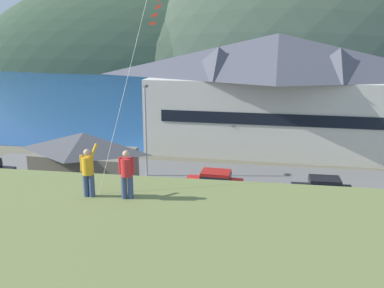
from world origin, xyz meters
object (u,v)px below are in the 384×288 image
object	(u,v)px
storage_shed_near_lot	(85,162)
storage_shed_waterside	(230,130)
person_companion	(127,173)
harbor_lodge	(276,90)
parked_car_mid_row_near	(323,189)
parked_car_front_row_silver	(59,209)
wharf_dock	(195,119)
person_kite_flyer	(88,171)
parked_car_mid_row_center	(332,231)
parked_car_front_row_red	(214,182)
moored_boat_wharfside	(171,114)
parking_light_pole	(146,125)
parked_car_front_row_end	(130,218)
parked_car_lone_by_shed	(244,215)

from	to	relation	value
storage_shed_near_lot	storage_shed_waterside	xyz separation A→B (m)	(9.78, 13.17, -0.08)
person_companion	harbor_lodge	bearing A→B (deg)	78.97
parked_car_mid_row_near	parked_car_front_row_silver	world-z (taller)	same
wharf_dock	person_companion	size ratio (longest dim) A/B	8.16
parked_car_mid_row_near	person_kite_flyer	bearing A→B (deg)	-122.85
storage_shed_near_lot	parked_car_mid_row_center	size ratio (longest dim) A/B	1.79
parked_car_front_row_silver	parked_car_front_row_red	distance (m)	11.23
person_companion	storage_shed_near_lot	bearing A→B (deg)	118.22
parked_car_mid_row_center	storage_shed_near_lot	bearing A→B (deg)	160.39
harbor_lodge	person_kite_flyer	xyz separation A→B (m)	(-7.34, -30.51, 0.88)
moored_boat_wharfside	person_companion	bearing A→B (deg)	-79.94
storage_shed_near_lot	moored_boat_wharfside	world-z (taller)	storage_shed_near_lot
storage_shed_near_lot	person_companion	world-z (taller)	person_companion
wharf_dock	person_kite_flyer	world-z (taller)	person_kite_flyer
harbor_lodge	wharf_dock	world-z (taller)	harbor_lodge
harbor_lodge	parked_car_mid_row_center	size ratio (longest dim) A/B	6.26
storage_shed_waterside	parking_light_pole	bearing A→B (deg)	-126.35
parked_car_mid_row_center	parked_car_mid_row_near	bearing A→B (deg)	87.01
wharf_dock	person_kite_flyer	size ratio (longest dim) A/B	7.65
storage_shed_waterside	parking_light_pole	world-z (taller)	parking_light_pole
parking_light_pole	wharf_dock	bearing A→B (deg)	88.90
parked_car_mid_row_near	parked_car_front_row_end	size ratio (longest dim) A/B	0.98
wharf_dock	storage_shed_waterside	bearing A→B (deg)	-68.49
harbor_lodge	parking_light_pole	distance (m)	15.12
person_companion	person_kite_flyer	bearing A→B (deg)	-178.75
parked_car_front_row_red	person_companion	bearing A→B (deg)	-94.57
wharf_dock	parked_car_front_row_end	bearing A→B (deg)	-87.69
moored_boat_wharfside	parking_light_pole	world-z (taller)	parking_light_pole
parked_car_front_row_end	person_kite_flyer	world-z (taller)	person_kite_flyer
moored_boat_wharfside	parked_car_front_row_end	distance (m)	35.62
wharf_dock	parked_car_front_row_silver	size ratio (longest dim) A/B	3.27
harbor_lodge	parking_light_pole	bearing A→B (deg)	-135.69
storage_shed_near_lot	parked_car_lone_by_shed	distance (m)	12.95
parked_car_lone_by_shed	parked_car_front_row_silver	size ratio (longest dim) A/B	0.99
parked_car_front_row_silver	parking_light_pole	distance (m)	11.04
storage_shed_waterside	parked_car_mid_row_near	world-z (taller)	storage_shed_waterside
moored_boat_wharfside	parking_light_pole	distance (m)	25.03
moored_boat_wharfside	storage_shed_waterside	bearing A→B (deg)	-59.46
storage_shed_waterside	person_kite_flyer	world-z (taller)	person_kite_flyer
parked_car_front_row_red	moored_boat_wharfside	bearing A→B (deg)	108.16
parked_car_mid_row_center	person_kite_flyer	size ratio (longest dim) A/B	2.33
parked_car_mid_row_center	parking_light_pole	world-z (taller)	parking_light_pole
parked_car_front_row_red	parked_car_front_row_end	xyz separation A→B (m)	(-4.28, -7.18, 0.00)
moored_boat_wharfside	parked_car_lone_by_shed	world-z (taller)	moored_boat_wharfside
moored_boat_wharfside	parked_car_front_row_end	bearing A→B (deg)	-82.04
storage_shed_near_lot	parked_car_front_row_silver	size ratio (longest dim) A/B	1.78
storage_shed_waterside	harbor_lodge	bearing A→B (deg)	23.27
harbor_lodge	wharf_dock	distance (m)	17.58
moored_boat_wharfside	parked_car_mid_row_near	size ratio (longest dim) A/B	1.83
storage_shed_waterside	parking_light_pole	xyz separation A→B (m)	(-6.32, -8.59, 2.07)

